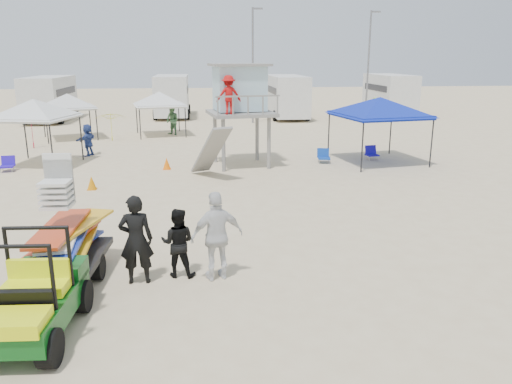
{
  "coord_description": "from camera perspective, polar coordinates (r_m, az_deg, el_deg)",
  "views": [
    {
      "loc": [
        -0.91,
        -9.37,
        4.69
      ],
      "look_at": [
        0.5,
        3.0,
        1.3
      ],
      "focal_mm": 35.0,
      "sensor_mm": 36.0,
      "label": 1
    }
  ],
  "objects": [
    {
      "name": "rv_far_right",
      "position": [
        43.95,
        15.01,
        10.95
      ],
      "size": [
        2.64,
        6.6,
        3.25
      ],
      "color": "silver",
      "rests_on": "ground"
    },
    {
      "name": "utility_cart",
      "position": [
        9.36,
        -24.39,
        -10.4
      ],
      "size": [
        1.37,
        2.49,
        1.84
      ],
      "color": "#0B4B14",
      "rests_on": "ground"
    },
    {
      "name": "beach_chair_c",
      "position": [
        23.0,
        7.74,
        4.12
      ],
      "size": [
        0.63,
        0.68,
        0.64
      ],
      "color": "#0E3A9C",
      "rests_on": "ground"
    },
    {
      "name": "light_pole_right",
      "position": [
        40.02,
        12.7,
        13.88
      ],
      "size": [
        0.14,
        0.14,
        8.0
      ],
      "primitive_type": "cylinder",
      "color": "slate",
      "rests_on": "ground"
    },
    {
      "name": "lifeguard_tower",
      "position": [
        21.94,
        -1.99,
        11.34
      ],
      "size": [
        3.04,
        3.04,
        4.3
      ],
      "color": "gray",
      "rests_on": "ground"
    },
    {
      "name": "cone_near",
      "position": [
        19.1,
        -18.27,
        1.01
      ],
      "size": [
        0.34,
        0.34,
        0.5
      ],
      "primitive_type": "cone",
      "color": "orange",
      "rests_on": "ground"
    },
    {
      "name": "canopy_white_a",
      "position": [
        23.95,
        -24.11,
        9.34
      ],
      "size": [
        3.47,
        3.47,
        3.32
      ],
      "color": "black",
      "rests_on": "ground"
    },
    {
      "name": "rv_mid_right",
      "position": [
        40.07,
        3.51,
        11.06
      ],
      "size": [
        2.64,
        7.0,
        3.25
      ],
      "color": "silver",
      "rests_on": "ground"
    },
    {
      "name": "rv_mid_left",
      "position": [
        41.02,
        -9.59,
        10.97
      ],
      "size": [
        2.65,
        6.5,
        3.25
      ],
      "color": "silver",
      "rests_on": "ground"
    },
    {
      "name": "canopy_white_b",
      "position": [
        31.32,
        -20.78,
        10.21
      ],
      "size": [
        3.6,
        3.6,
        3.03
      ],
      "color": "black",
      "rests_on": "ground"
    },
    {
      "name": "canopy_white_c",
      "position": [
        31.25,
        -11.01,
        10.93
      ],
      "size": [
        3.28,
        3.28,
        3.04
      ],
      "color": "black",
      "rests_on": "ground"
    },
    {
      "name": "distant_beachgoers",
      "position": [
        29.83,
        -7.47,
        7.68
      ],
      "size": [
        19.4,
        13.17,
        1.78
      ],
      "color": "#48794E",
      "rests_on": "ground"
    },
    {
      "name": "surf_trailer",
      "position": [
        11.38,
        -20.99,
        -4.77
      ],
      "size": [
        1.58,
        2.72,
        2.44
      ],
      "color": "black",
      "rests_on": "ground"
    },
    {
      "name": "cone_far",
      "position": [
        21.79,
        -10.17,
        3.23
      ],
      "size": [
        0.34,
        0.34,
        0.5
      ],
      "primitive_type": "cone",
      "color": "orange",
      "rests_on": "ground"
    },
    {
      "name": "rv_far_left",
      "position": [
        41.0,
        -22.55,
        10.04
      ],
      "size": [
        2.64,
        6.8,
        3.25
      ],
      "color": "silver",
      "rests_on": "ground"
    },
    {
      "name": "man_mid",
      "position": [
        11.04,
        -8.93,
        -5.74
      ],
      "size": [
        0.85,
        0.71,
        1.55
      ],
      "primitive_type": "imported",
      "rotation": [
        0.0,
        0.0,
        2.96
      ],
      "color": "black",
      "rests_on": "ground"
    },
    {
      "name": "beach_chair_a",
      "position": [
        23.55,
        -26.53,
        2.9
      ],
      "size": [
        0.6,
        0.65,
        0.64
      ],
      "color": "#2611B9",
      "rests_on": "ground"
    },
    {
      "name": "canopy_blue",
      "position": [
        23.22,
        14.0,
        10.13
      ],
      "size": [
        4.04,
        4.04,
        3.35
      ],
      "color": "black",
      "rests_on": "ground"
    },
    {
      "name": "light_pole_left",
      "position": [
        36.59,
        -0.38,
        14.14
      ],
      "size": [
        0.14,
        0.14,
        8.0
      ],
      "primitive_type": "cylinder",
      "color": "slate",
      "rests_on": "ground"
    },
    {
      "name": "man_left",
      "position": [
        10.81,
        -13.54,
        -5.32
      ],
      "size": [
        0.73,
        0.5,
        1.94
      ],
      "primitive_type": "imported",
      "rotation": [
        0.0,
        0.0,
        3.19
      ],
      "color": "black",
      "rests_on": "ground"
    },
    {
      "name": "ground",
      "position": [
        10.52,
        -0.87,
        -11.25
      ],
      "size": [
        140.0,
        140.0,
        0.0
      ],
      "primitive_type": "plane",
      "color": "beige",
      "rests_on": "ground"
    },
    {
      "name": "man_right",
      "position": [
        10.73,
        -4.46,
        -5.04
      ],
      "size": [
        1.24,
        0.77,
        1.96
      ],
      "primitive_type": "imported",
      "rotation": [
        0.0,
        0.0,
        3.41
      ],
      "color": "silver",
      "rests_on": "ground"
    },
    {
      "name": "umbrella_a",
      "position": [
        28.84,
        -24.26,
        6.36
      ],
      "size": [
        2.19,
        2.23,
        1.82
      ],
      "primitive_type": "imported",
      "rotation": [
        0.0,
        0.0,
        -0.11
      ],
      "color": "red",
      "rests_on": "ground"
    },
    {
      "name": "umbrella_b",
      "position": [
        29.93,
        -16.16,
        7.17
      ],
      "size": [
        2.48,
        2.49,
        1.61
      ],
      "primitive_type": "imported",
      "rotation": [
        0.0,
        0.0,
        0.64
      ],
      "color": "yellow",
      "rests_on": "ground"
    },
    {
      "name": "beach_chair_b",
      "position": [
        24.21,
        13.05,
        4.41
      ],
      "size": [
        0.61,
        0.65,
        0.64
      ],
      "color": "#1A0FA9",
      "rests_on": "ground"
    }
  ]
}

